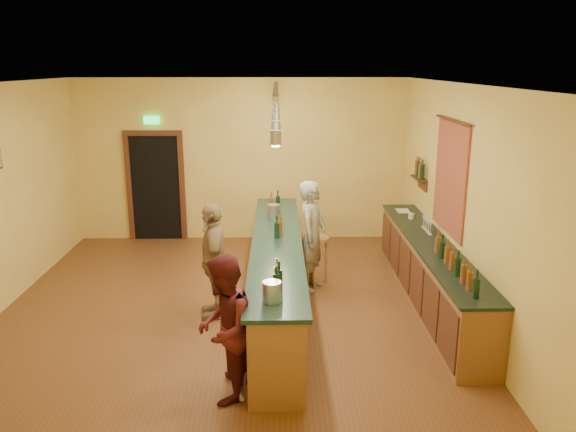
{
  "coord_description": "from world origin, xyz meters",
  "views": [
    {
      "loc": [
        0.73,
        -7.52,
        3.45
      ],
      "look_at": [
        0.88,
        0.2,
        1.35
      ],
      "focal_mm": 35.0,
      "sensor_mm": 36.0,
      "label": 1
    }
  ],
  "objects_px": {
    "back_counter": "(430,272)",
    "customer_b": "(214,261)",
    "customer_a": "(224,329)",
    "tasting_bar": "(277,270)",
    "bar_stool": "(317,246)",
    "bartender": "(312,236)"
  },
  "relations": [
    {
      "from": "back_counter",
      "to": "customer_b",
      "type": "distance_m",
      "value": 3.17
    },
    {
      "from": "customer_a",
      "to": "customer_b",
      "type": "relative_size",
      "value": 0.97
    },
    {
      "from": "customer_a",
      "to": "back_counter",
      "type": "bearing_deg",
      "value": 136.22
    },
    {
      "from": "tasting_bar",
      "to": "customer_a",
      "type": "relative_size",
      "value": 3.22
    },
    {
      "from": "bar_stool",
      "to": "back_counter",
      "type": "bearing_deg",
      "value": -26.02
    },
    {
      "from": "bartender",
      "to": "customer_a",
      "type": "relative_size",
      "value": 1.1
    },
    {
      "from": "customer_b",
      "to": "bar_stool",
      "type": "relative_size",
      "value": 2.08
    },
    {
      "from": "bartender",
      "to": "customer_b",
      "type": "height_order",
      "value": "bartender"
    },
    {
      "from": "customer_b",
      "to": "bar_stool",
      "type": "xyz_separation_m",
      "value": [
        1.51,
        1.15,
        -0.17
      ]
    },
    {
      "from": "tasting_bar",
      "to": "customer_a",
      "type": "bearing_deg",
      "value": -104.01
    },
    {
      "from": "tasting_bar",
      "to": "bartender",
      "type": "distance_m",
      "value": 1.0
    },
    {
      "from": "bartender",
      "to": "bar_stool",
      "type": "xyz_separation_m",
      "value": [
        0.09,
        0.17,
        -0.22
      ]
    },
    {
      "from": "customer_a",
      "to": "bar_stool",
      "type": "bearing_deg",
      "value": 165.32
    },
    {
      "from": "customer_a",
      "to": "bar_stool",
      "type": "distance_m",
      "value": 3.39
    },
    {
      "from": "back_counter",
      "to": "bartender",
      "type": "xyz_separation_m",
      "value": [
        -1.71,
        0.61,
        0.38
      ]
    },
    {
      "from": "back_counter",
      "to": "tasting_bar",
      "type": "bearing_deg",
      "value": -175.41
    },
    {
      "from": "tasting_bar",
      "to": "customer_a",
      "type": "height_order",
      "value": "customer_a"
    },
    {
      "from": "back_counter",
      "to": "customer_a",
      "type": "relative_size",
      "value": 2.87
    },
    {
      "from": "customer_b",
      "to": "bar_stool",
      "type": "bearing_deg",
      "value": 119.93
    },
    {
      "from": "tasting_bar",
      "to": "customer_a",
      "type": "xyz_separation_m",
      "value": [
        -0.55,
        -2.2,
        0.19
      ]
    },
    {
      "from": "tasting_bar",
      "to": "customer_b",
      "type": "height_order",
      "value": "customer_b"
    },
    {
      "from": "customer_a",
      "to": "bar_stool",
      "type": "relative_size",
      "value": 2.01
    }
  ]
}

